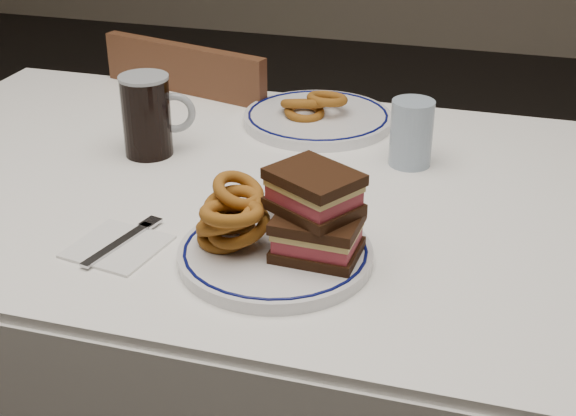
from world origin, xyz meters
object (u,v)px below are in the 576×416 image
(main_plate, at_px, (275,254))
(far_plate, at_px, (318,118))
(chair_far, at_px, (221,195))
(reuben_sandwich, at_px, (316,214))
(beer_mug, at_px, (148,115))

(main_plate, xyz_separation_m, far_plate, (-0.07, 0.50, 0.00))
(chair_far, height_order, far_plate, chair_far)
(chair_far, height_order, reuben_sandwich, reuben_sandwich)
(beer_mug, bearing_deg, reuben_sandwich, -36.85)
(chair_far, bearing_deg, reuben_sandwich, -59.67)
(reuben_sandwich, relative_size, beer_mug, 0.99)
(beer_mug, bearing_deg, chair_far, 95.79)
(chair_far, xyz_separation_m, beer_mug, (0.04, -0.42, 0.36))
(main_plate, bearing_deg, beer_mug, 137.96)
(chair_far, xyz_separation_m, main_plate, (0.35, -0.70, 0.30))
(chair_far, height_order, main_plate, chair_far)
(reuben_sandwich, distance_m, far_plate, 0.51)
(main_plate, distance_m, beer_mug, 0.42)
(main_plate, xyz_separation_m, reuben_sandwich, (0.05, 0.01, 0.06))
(beer_mug, bearing_deg, main_plate, -42.04)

